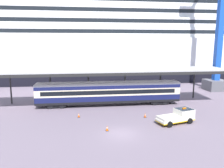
% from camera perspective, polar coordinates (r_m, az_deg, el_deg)
% --- Properties ---
extents(ground_plane, '(400.00, 400.00, 0.00)m').
position_cam_1_polar(ground_plane, '(27.99, 2.45, -12.45)').
color(ground_plane, slate).
extents(cruise_ship, '(172.42, 26.32, 38.58)m').
position_cam_1_polar(cruise_ship, '(71.59, -2.06, 11.93)').
color(cruise_ship, black).
rests_on(cruise_ship, ground).
extents(platform_canopy, '(41.74, 6.34, 6.32)m').
position_cam_1_polar(platform_canopy, '(39.39, -0.87, 3.34)').
color(platform_canopy, '#B5B5B5').
rests_on(platform_canopy, ground).
extents(train_carriage, '(24.91, 2.81, 4.11)m').
position_cam_1_polar(train_carriage, '(39.58, -0.78, -2.12)').
color(train_carriage, black).
rests_on(train_carriage, ground).
extents(service_truck, '(5.56, 3.38, 2.02)m').
position_cam_1_polar(service_truck, '(32.59, 16.43, -7.69)').
color(service_truck, silver).
rests_on(service_truck, ground).
extents(traffic_cone_near, '(0.36, 0.36, 0.64)m').
position_cam_1_polar(traffic_cone_near, '(34.04, -8.40, -7.80)').
color(traffic_cone_near, black).
rests_on(traffic_cone_near, ground).
extents(traffic_cone_mid, '(0.36, 0.36, 0.67)m').
position_cam_1_polar(traffic_cone_mid, '(33.97, 8.36, -7.81)').
color(traffic_cone_mid, black).
rests_on(traffic_cone_mid, ground).
extents(traffic_cone_far, '(0.36, 0.36, 0.69)m').
position_cam_1_polar(traffic_cone_far, '(28.74, -1.25, -11.09)').
color(traffic_cone_far, black).
rests_on(traffic_cone_far, ground).
extents(dockside_crane, '(12.60, 4.40, 54.94)m').
position_cam_1_polar(dockside_crane, '(57.61, 26.19, 15.48)').
color(dockside_crane, '#595960').
rests_on(dockside_crane, ground).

